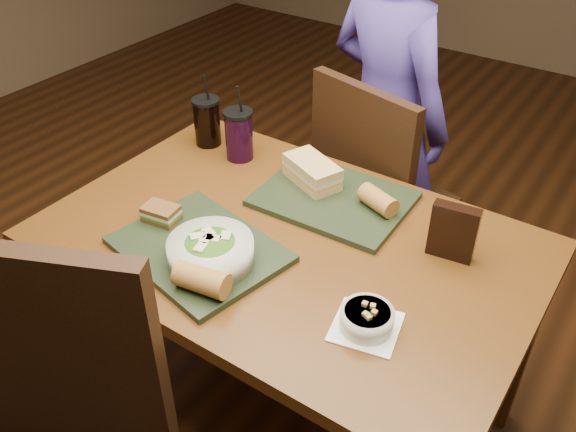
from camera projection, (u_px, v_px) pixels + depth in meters
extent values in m
plane|color=#381C0B|center=(288.00, 410.00, 2.08)|extent=(6.00, 6.00, 0.00)
cube|color=#563011|center=(61.00, 331.00, 1.89)|extent=(0.06, 0.06, 0.71)
cube|color=#563011|center=(216.00, 215.00, 2.39)|extent=(0.06, 0.06, 0.71)
cube|color=#563011|center=(521.00, 346.00, 1.84)|extent=(0.06, 0.06, 0.71)
cube|color=#563011|center=(288.00, 243.00, 1.65)|extent=(1.30, 0.85, 0.04)
cube|color=black|center=(53.00, 358.00, 1.23)|extent=(0.45, 0.23, 0.56)
cube|color=black|center=(380.00, 200.00, 2.29)|extent=(0.52, 0.52, 0.04)
cube|color=black|center=(361.00, 159.00, 2.00)|extent=(0.42, 0.14, 0.51)
cube|color=black|center=(312.00, 257.00, 2.40)|extent=(0.04, 0.04, 0.44)
cube|color=black|center=(396.00, 293.00, 2.23)|extent=(0.04, 0.04, 0.44)
cube|color=black|center=(357.00, 213.00, 2.64)|extent=(0.04, 0.04, 0.44)
cube|color=black|center=(436.00, 242.00, 2.47)|extent=(0.04, 0.04, 0.44)
imported|color=#45338E|center=(385.00, 116.00, 2.23)|extent=(0.62, 0.49, 1.48)
cube|color=black|center=(199.00, 249.00, 1.58)|extent=(0.47, 0.40, 0.02)
cube|color=black|center=(333.00, 199.00, 1.77)|extent=(0.43, 0.33, 0.02)
cylinder|color=silver|center=(211.00, 252.00, 1.51)|extent=(0.22, 0.22, 0.06)
ellipsoid|color=#427219|center=(210.00, 248.00, 1.50)|extent=(0.18, 0.18, 0.05)
cube|color=beige|center=(226.00, 236.00, 1.50)|extent=(0.04, 0.04, 0.01)
cube|color=beige|center=(198.00, 236.00, 1.50)|extent=(0.04, 0.04, 0.01)
cube|color=beige|center=(207.00, 240.00, 1.49)|extent=(0.03, 0.04, 0.01)
cube|color=beige|center=(214.00, 239.00, 1.49)|extent=(0.04, 0.03, 0.01)
cube|color=beige|center=(209.00, 232.00, 1.51)|extent=(0.04, 0.04, 0.01)
cube|color=beige|center=(201.00, 247.00, 1.46)|extent=(0.03, 0.04, 0.01)
cube|color=white|center=(366.00, 327.00, 1.37)|extent=(0.17, 0.17, 0.00)
cylinder|color=silver|center=(367.00, 319.00, 1.35)|extent=(0.12, 0.12, 0.05)
cylinder|color=black|center=(367.00, 313.00, 1.34)|extent=(0.10, 0.10, 0.01)
cube|color=#B28947|center=(366.00, 314.00, 1.32)|extent=(0.01, 0.01, 0.01)
cube|color=#B28947|center=(373.00, 306.00, 1.34)|extent=(0.02, 0.02, 0.01)
cube|color=#B28947|center=(369.00, 317.00, 1.32)|extent=(0.02, 0.02, 0.01)
cube|color=#B28947|center=(374.00, 312.00, 1.33)|extent=(0.01, 0.01, 0.01)
cube|color=#B28947|center=(365.00, 304.00, 1.35)|extent=(0.01, 0.01, 0.01)
cube|color=#593819|center=(162.00, 218.00, 1.66)|extent=(0.10, 0.08, 0.01)
cube|color=#3F721E|center=(161.00, 215.00, 1.66)|extent=(0.10, 0.08, 0.01)
cube|color=beige|center=(161.00, 212.00, 1.65)|extent=(0.10, 0.08, 0.01)
cube|color=#593819|center=(160.00, 209.00, 1.65)|extent=(0.10, 0.08, 0.01)
cube|color=tan|center=(312.00, 178.00, 1.82)|extent=(0.20, 0.16, 0.03)
cube|color=orange|center=(312.00, 174.00, 1.81)|extent=(0.20, 0.16, 0.01)
cube|color=beige|center=(312.00, 171.00, 1.80)|extent=(0.20, 0.16, 0.01)
cube|color=tan|center=(312.00, 165.00, 1.79)|extent=(0.20, 0.16, 0.03)
cylinder|color=#AD7533|center=(202.00, 279.00, 1.42)|extent=(0.14, 0.09, 0.07)
cylinder|color=#AD7533|center=(378.00, 200.00, 1.70)|extent=(0.13, 0.09, 0.06)
cylinder|color=black|center=(207.00, 123.00, 2.01)|extent=(0.09, 0.09, 0.15)
cylinder|color=black|center=(205.00, 101.00, 1.96)|extent=(0.09, 0.09, 0.01)
cylinder|color=black|center=(206.00, 89.00, 1.93)|extent=(0.01, 0.02, 0.10)
cylinder|color=black|center=(239.00, 136.00, 1.93)|extent=(0.09, 0.09, 0.15)
cylinder|color=black|center=(238.00, 113.00, 1.88)|extent=(0.09, 0.09, 0.01)
cylinder|color=black|center=(240.00, 100.00, 1.85)|extent=(0.01, 0.03, 0.10)
cube|color=black|center=(453.00, 232.00, 1.53)|extent=(0.12, 0.05, 0.15)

